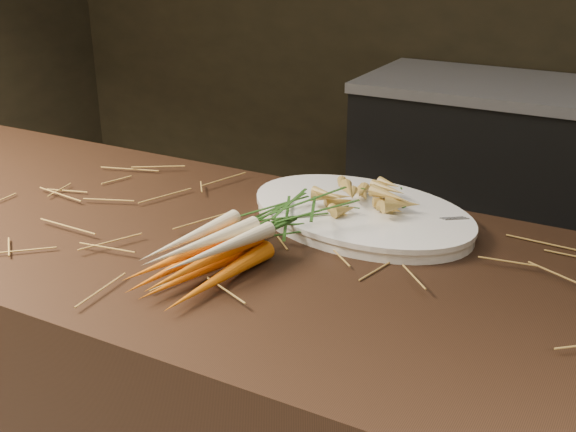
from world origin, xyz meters
name	(u,v)px	position (x,y,z in m)	size (l,w,h in m)	color
straw_bedding	(287,252)	(0.00, 0.30, 0.91)	(1.40, 0.60, 0.02)	olive
root_veg_bunch	(256,231)	(-0.05, 0.29, 0.94)	(0.21, 0.47, 0.09)	#EF6100
serving_platter	(361,216)	(0.05, 0.50, 0.91)	(0.45, 0.30, 0.02)	white
roasted_veg_heap	(361,197)	(0.05, 0.50, 0.95)	(0.22, 0.16, 0.05)	#AF843D
serving_fork	(430,235)	(0.20, 0.45, 0.93)	(0.01, 0.17, 0.00)	silver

